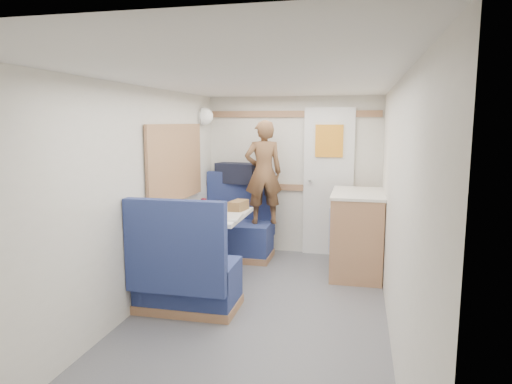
% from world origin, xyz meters
% --- Properties ---
extents(floor, '(4.50, 4.50, 0.00)m').
position_xyz_m(floor, '(0.00, 0.00, 0.00)').
color(floor, '#515156').
rests_on(floor, ground).
extents(ceiling, '(4.50, 4.50, 0.00)m').
position_xyz_m(ceiling, '(0.00, 0.00, 2.00)').
color(ceiling, silver).
rests_on(ceiling, wall_back).
extents(wall_back, '(2.20, 0.02, 2.00)m').
position_xyz_m(wall_back, '(0.00, 2.25, 1.00)').
color(wall_back, silver).
rests_on(wall_back, floor).
extents(wall_left, '(0.02, 4.50, 2.00)m').
position_xyz_m(wall_left, '(-1.10, 0.00, 1.00)').
color(wall_left, silver).
rests_on(wall_left, floor).
extents(wall_right, '(0.02, 4.50, 2.00)m').
position_xyz_m(wall_right, '(1.10, 0.00, 1.00)').
color(wall_right, silver).
rests_on(wall_right, floor).
extents(oak_trim_low, '(2.15, 0.02, 0.08)m').
position_xyz_m(oak_trim_low, '(0.00, 2.23, 0.85)').
color(oak_trim_low, '#946842').
rests_on(oak_trim_low, wall_back).
extents(oak_trim_high, '(2.15, 0.02, 0.08)m').
position_xyz_m(oak_trim_high, '(0.00, 2.23, 1.78)').
color(oak_trim_high, '#946842').
rests_on(oak_trim_high, wall_back).
extents(side_window, '(0.04, 1.30, 0.72)m').
position_xyz_m(side_window, '(-1.08, 1.00, 1.25)').
color(side_window, gray).
rests_on(side_window, wall_left).
extents(rear_door, '(0.62, 0.12, 1.86)m').
position_xyz_m(rear_door, '(0.45, 2.22, 0.97)').
color(rear_door, white).
rests_on(rear_door, wall_back).
extents(dinette_table, '(0.62, 0.92, 0.72)m').
position_xyz_m(dinette_table, '(-0.65, 1.00, 0.57)').
color(dinette_table, white).
rests_on(dinette_table, floor).
extents(bench_far, '(0.90, 0.59, 1.05)m').
position_xyz_m(bench_far, '(-0.65, 1.86, 0.30)').
color(bench_far, '#191A50').
rests_on(bench_far, floor).
extents(bench_near, '(0.90, 0.59, 1.05)m').
position_xyz_m(bench_near, '(-0.65, 0.14, 0.30)').
color(bench_near, '#191A50').
rests_on(bench_near, floor).
extents(ledge, '(0.90, 0.14, 0.04)m').
position_xyz_m(ledge, '(-0.65, 2.12, 0.88)').
color(ledge, '#946842').
rests_on(ledge, bench_far).
extents(dome_light, '(0.20, 0.20, 0.20)m').
position_xyz_m(dome_light, '(-1.04, 1.85, 1.75)').
color(dome_light, white).
rests_on(dome_light, wall_left).
extents(galley_counter, '(0.57, 0.92, 0.92)m').
position_xyz_m(galley_counter, '(0.82, 1.55, 0.47)').
color(galley_counter, '#946842').
rests_on(galley_counter, floor).
extents(person, '(0.53, 0.44, 1.25)m').
position_xyz_m(person, '(-0.31, 1.86, 1.08)').
color(person, brown).
rests_on(person, bench_far).
extents(duffel_bag, '(0.59, 0.38, 0.26)m').
position_xyz_m(duffel_bag, '(-0.70, 2.12, 1.03)').
color(duffel_bag, black).
rests_on(duffel_bag, ledge).
extents(tray, '(0.32, 0.40, 0.02)m').
position_xyz_m(tray, '(-0.47, 0.84, 0.73)').
color(tray, white).
rests_on(tray, dinette_table).
extents(orange_fruit, '(0.07, 0.07, 0.07)m').
position_xyz_m(orange_fruit, '(-0.53, 0.82, 0.77)').
color(orange_fruit, orange).
rests_on(orange_fruit, tray).
extents(cheese_block, '(0.12, 0.08, 0.04)m').
position_xyz_m(cheese_block, '(-0.52, 0.69, 0.76)').
color(cheese_block, '#EBDD88').
rests_on(cheese_block, tray).
extents(wine_glass, '(0.08, 0.08, 0.17)m').
position_xyz_m(wine_glass, '(-0.77, 1.00, 0.84)').
color(wine_glass, white).
rests_on(wine_glass, dinette_table).
extents(tumbler_left, '(0.07, 0.07, 0.12)m').
position_xyz_m(tumbler_left, '(-0.84, 0.62, 0.78)').
color(tumbler_left, silver).
rests_on(tumbler_left, dinette_table).
extents(tumbler_mid, '(0.07, 0.07, 0.11)m').
position_xyz_m(tumbler_mid, '(-0.68, 1.21, 0.77)').
color(tumbler_mid, white).
rests_on(tumbler_mid, dinette_table).
extents(tumbler_right, '(0.07, 0.07, 0.11)m').
position_xyz_m(tumbler_right, '(-0.69, 1.21, 0.77)').
color(tumbler_right, silver).
rests_on(tumbler_right, dinette_table).
extents(beer_glass, '(0.06, 0.06, 0.10)m').
position_xyz_m(beer_glass, '(-0.45, 1.15, 0.77)').
color(beer_glass, '#8A5114').
rests_on(beer_glass, dinette_table).
extents(pepper_grinder, '(0.04, 0.04, 0.10)m').
position_xyz_m(pepper_grinder, '(-0.65, 0.90, 0.77)').
color(pepper_grinder, black).
rests_on(pepper_grinder, dinette_table).
extents(salt_grinder, '(0.04, 0.04, 0.10)m').
position_xyz_m(salt_grinder, '(-0.71, 1.14, 0.77)').
color(salt_grinder, white).
rests_on(salt_grinder, dinette_table).
extents(bread_loaf, '(0.18, 0.28, 0.11)m').
position_xyz_m(bread_loaf, '(-0.46, 1.23, 0.77)').
color(bread_loaf, brown).
rests_on(bread_loaf, dinette_table).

